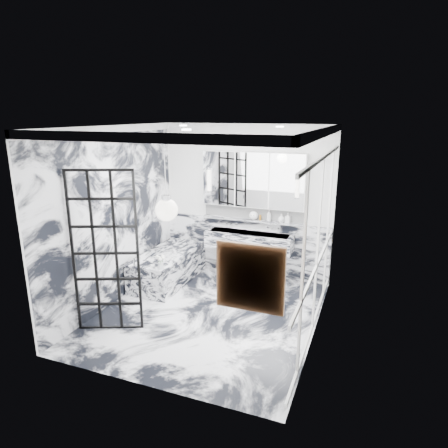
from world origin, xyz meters
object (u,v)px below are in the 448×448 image
at_px(trough_sink, 249,241).
at_px(mirror_cabinet, 253,180).
at_px(bathtub, 168,267).
at_px(crittall_door, 105,253).

height_order(trough_sink, mirror_cabinet, mirror_cabinet).
bearing_deg(trough_sink, bathtub, -153.52).
relative_size(trough_sink, bathtub, 0.97).
height_order(crittall_door, trough_sink, crittall_door).
relative_size(crittall_door, mirror_cabinet, 1.19).
distance_m(trough_sink, bathtub, 1.55).
relative_size(mirror_cabinet, bathtub, 1.15).
xyz_separation_m(trough_sink, bathtub, (-1.33, -0.66, -0.45)).
relative_size(trough_sink, mirror_cabinet, 0.84).
bearing_deg(trough_sink, mirror_cabinet, 90.00).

